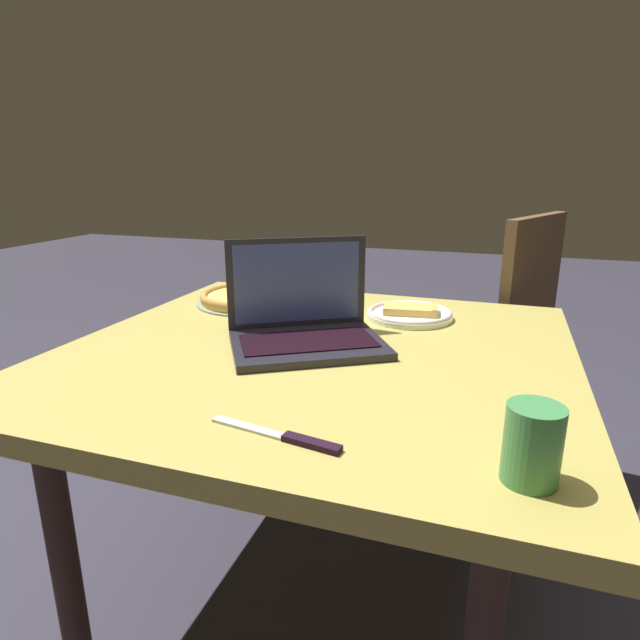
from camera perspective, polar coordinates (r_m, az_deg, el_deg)
name	(u,v)px	position (r m, az deg, el deg)	size (l,w,h in m)	color
ground_plane	(318,598)	(1.60, -0.25, -27.66)	(12.00, 12.00, 0.00)	#312E3C
dining_table	(317,376)	(1.25, -0.28, -6.00)	(1.12, 1.09, 0.71)	#A79847
laptop	(304,324)	(1.23, -1.68, -0.42)	(0.42, 0.39, 0.24)	#222029
pizza_plate	(410,313)	(1.46, 9.64, 0.72)	(0.23, 0.23, 0.04)	white
pizza_tray	(251,297)	(1.61, -7.39, 2.46)	(0.32, 0.32, 0.04)	#929E98
table_knife	(287,437)	(0.83, -3.55, -12.42)	(0.23, 0.06, 0.01)	#BAC1BD
drink_cup	(533,444)	(0.76, 21.81, -12.18)	(0.07, 0.07, 0.11)	#40874B
chair_near	(493,330)	(2.01, 18.08, -1.01)	(0.57, 0.57, 0.95)	brown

